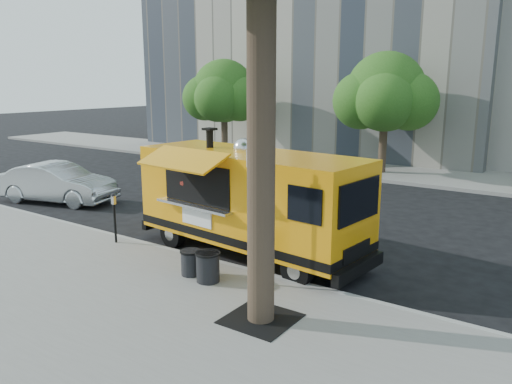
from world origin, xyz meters
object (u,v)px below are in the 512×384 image
far_tree_a (224,91)px  far_tree_b (386,92)px  sign_post (252,205)px  food_truck (248,199)px  trash_bin_left (191,262)px  trash_bin_right (208,266)px  sedan (57,183)px  parking_meter (114,212)px

far_tree_a → far_tree_b: far_tree_b is taller
far_tree_a → sign_post: far_tree_a is taller
far_tree_b → food_truck: 12.81m
far_tree_a → trash_bin_left: (10.16, -14.22, -3.33)m
sign_post → food_truck: sign_post is taller
food_truck → trash_bin_left: 2.33m
trash_bin_right → sedan: bearing=163.2°
far_tree_a → parking_meter: (7.00, -13.65, -2.79)m
far_tree_b → parking_meter: size_ratio=4.12×
far_tree_a → trash_bin_right: far_tree_a is taller
far_tree_a → sedan: (1.23, -11.43, -3.06)m
parking_meter → sedan: size_ratio=0.31×
far_tree_a → sign_post: bearing=-50.2°
trash_bin_left → trash_bin_right: 0.56m
parking_meter → trash_bin_right: bearing=-9.9°
sign_post → parking_meter: size_ratio=2.25×
sign_post → far_tree_b: bearing=100.1°
parking_meter → trash_bin_right: 3.79m
parking_meter → trash_bin_left: size_ratio=2.39×
sign_post → parking_meter: sign_post is taller
far_tree_b → trash_bin_left: 15.05m
far_tree_a → food_truck: size_ratio=0.82×
food_truck → sedan: food_truck is taller
food_truck → far_tree_a: bearing=136.1°
far_tree_b → sedan: (-7.77, -11.83, -3.12)m
sedan → sign_post: bearing=-119.1°
far_tree_b → sign_post: (2.55, -14.25, -1.98)m
far_tree_b → sign_post: bearing=-79.9°
far_tree_a → food_truck: bearing=-49.9°
trash_bin_right → food_truck: bearing=102.5°
food_truck → far_tree_b: bearing=101.6°
sign_post → trash_bin_left: size_ratio=5.36×
sedan → trash_bin_left: (8.92, -2.79, -0.26)m
far_tree_b → parking_meter: (-2.00, -14.05, -2.85)m
far_tree_a → far_tree_b: (9.00, 0.40, 0.06)m
parking_meter → far_tree_a: bearing=117.1°
food_truck → trash_bin_right: size_ratio=10.08×
parking_meter → sedan: bearing=159.0°
parking_meter → food_truck: size_ratio=0.21×
far_tree_b → trash_bin_left: far_tree_b is taller
food_truck → sedan: bearing=-178.4°
trash_bin_right → sign_post: bearing=27.8°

